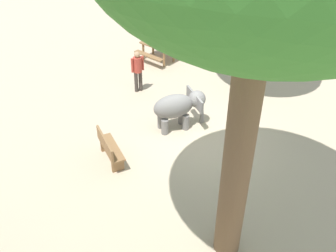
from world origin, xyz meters
name	(u,v)px	position (x,y,z in m)	size (l,w,h in m)	color
ground_plane	(199,136)	(0.00, 0.00, 0.00)	(60.00, 60.00, 0.00)	#BAA88C
elephant	(179,107)	(0.83, 0.01, 0.80)	(1.58, 1.73, 1.26)	slate
person_handler	(138,69)	(3.45, -1.03, 0.95)	(0.32, 0.47, 1.62)	#3F3833
wooden_bench	(109,148)	(1.46, 2.63, 0.47)	(1.42, 1.01, 0.88)	olive
picnic_table_near	(158,48)	(4.48, -3.59, 0.59)	(1.58, 1.57, 0.78)	olive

